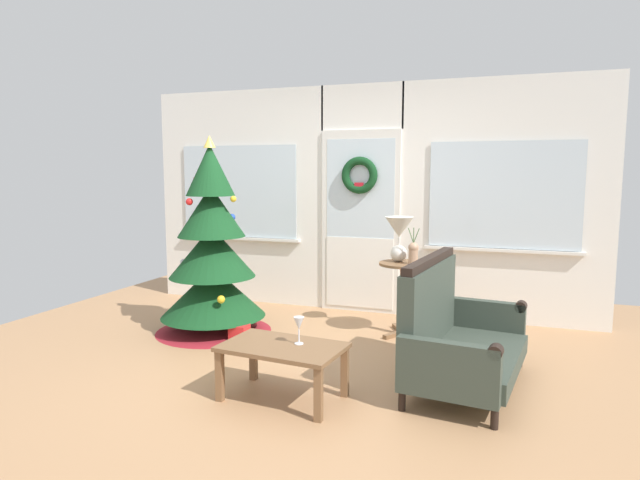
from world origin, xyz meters
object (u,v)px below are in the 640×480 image
object	(u,v)px
coffee_table	(283,353)
settee_sofa	(454,336)
table_lamp	(399,233)
gift_box	(239,333)
wine_glass	(299,324)
christmas_tree	(212,261)
side_table	(403,284)
flower_vase	(413,252)

from	to	relation	value
coffee_table	settee_sofa	bearing A→B (deg)	31.68
table_lamp	gift_box	world-z (taller)	table_lamp
coffee_table	wine_glass	size ratio (longest dim) A/B	4.54
christmas_tree	side_table	world-z (taller)	christmas_tree
settee_sofa	coffee_table	distance (m)	1.29
coffee_table	gift_box	bearing A→B (deg)	130.60
table_lamp	side_table	bearing A→B (deg)	-33.69
table_lamp	flower_vase	world-z (taller)	table_lamp
settee_sofa	gift_box	xyz separation A→B (m)	(-2.00, 0.37, -0.29)
table_lamp	gift_box	xyz separation A→B (m)	(-1.34, -0.80, -0.92)
christmas_tree	side_table	bearing A→B (deg)	16.20
settee_sofa	gift_box	bearing A→B (deg)	169.41
christmas_tree	table_lamp	distance (m)	1.86
table_lamp	settee_sofa	bearing A→B (deg)	-60.50
flower_vase	gift_box	distance (m)	1.81
table_lamp	flower_vase	bearing A→B (deg)	-32.01
coffee_table	gift_box	distance (m)	1.41
christmas_tree	coffee_table	world-z (taller)	christmas_tree
christmas_tree	flower_vase	world-z (taller)	christmas_tree
side_table	wine_glass	bearing A→B (deg)	-102.82
table_lamp	gift_box	distance (m)	1.81
settee_sofa	gift_box	world-z (taller)	settee_sofa
side_table	table_lamp	distance (m)	0.50
settee_sofa	flower_vase	xyz separation A→B (m)	(-0.50, 1.07, 0.46)
christmas_tree	settee_sofa	distance (m)	2.51
wine_glass	gift_box	size ratio (longest dim) A/B	1.19
christmas_tree	side_table	xyz separation A→B (m)	(1.81, 0.53, -0.20)
flower_vase	gift_box	bearing A→B (deg)	-155.10
christmas_tree	side_table	distance (m)	1.89
side_table	table_lamp	bearing A→B (deg)	146.31
table_lamp	wine_glass	size ratio (longest dim) A/B	2.26
side_table	wine_glass	distance (m)	1.79
settee_sofa	side_table	size ratio (longest dim) A/B	1.99
christmas_tree	flower_vase	xyz separation A→B (m)	(1.91, 0.47, 0.12)
christmas_tree	settee_sofa	xyz separation A→B (m)	(2.41, -0.60, -0.33)
side_table	christmas_tree	bearing A→B (deg)	-163.80
flower_vase	coffee_table	xyz separation A→B (m)	(-0.60, -1.75, -0.50)
flower_vase	wine_glass	distance (m)	1.78
flower_vase	gift_box	size ratio (longest dim) A/B	2.14
wine_glass	gift_box	world-z (taller)	wine_glass
gift_box	wine_glass	bearing A→B (deg)	-44.75
settee_sofa	coffee_table	bearing A→B (deg)	-148.32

